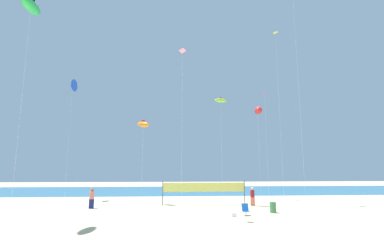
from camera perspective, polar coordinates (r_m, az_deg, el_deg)
name	(u,v)px	position (r m, az deg, el deg)	size (l,w,h in m)	color
ground_plane	(178,231)	(18.24, -2.79, -21.08)	(120.00, 120.00, 0.00)	beige
ocean_band	(175,190)	(48.87, -3.46, -13.74)	(120.00, 20.00, 0.01)	teal
beachgoer_coral_shirt	(92,197)	(28.93, -19.24, -14.28)	(0.42, 0.42, 1.85)	navy
beachgoer_maroon_shirt	(252,196)	(30.02, 11.88, -14.47)	(0.41, 0.41, 1.78)	#EA7260
folding_beach_chair	(245,209)	(24.04, 10.55, -16.98)	(0.52, 0.65, 0.89)	#1959B2
trash_barrel	(273,207)	(25.87, 15.74, -16.32)	(0.52, 0.52, 0.87)	#3F7F4C
volleyball_net	(204,188)	(30.07, 2.40, -13.33)	(8.45, 0.26, 2.40)	#4C4C51
beach_handbag	(234,215)	(23.39, 8.35, -18.07)	(0.34, 0.17, 0.27)	white
kite_orange_inflatable	(143,124)	(31.50, -9.63, -0.87)	(1.77, 1.62, 8.78)	silver
kite_magenta_diamond	(265,96)	(39.13, 14.17, 4.60)	(0.60, 0.60, 13.53)	silver
kite_red_delta	(258,110)	(36.61, 12.87, 1.90)	(1.03, 0.95, 11.23)	silver
kite_lime_inflatable	(221,101)	(30.71, 5.72, 3.83)	(1.32, 0.58, 11.09)	silver
kite_green_inflatable	(31,6)	(25.74, -29.28, 19.03)	(0.91, 2.42, 16.10)	silver
kite_blue_delta	(72,86)	(39.03, -22.61, 6.32)	(0.79, 1.59, 14.56)	silver
kite_pink_diamond	(182,57)	(23.70, -1.94, 12.44)	(0.51, 0.51, 13.19)	silver
kite_yellow_diamond	(276,38)	(35.06, 16.24, 15.27)	(0.57, 0.56, 18.98)	silver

